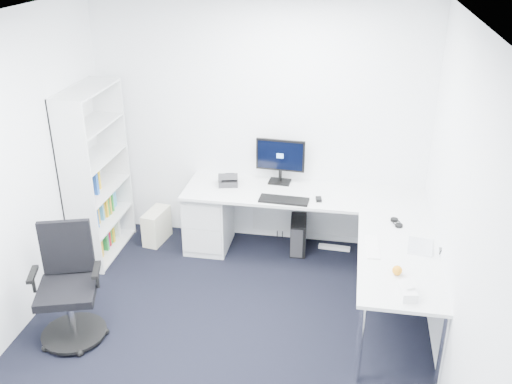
% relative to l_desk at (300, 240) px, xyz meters
% --- Properties ---
extents(ground, '(4.20, 4.20, 0.00)m').
position_rel_l_desk_xyz_m(ground, '(-0.55, -1.40, -0.37)').
color(ground, black).
extents(ceiling, '(4.20, 4.20, 0.00)m').
position_rel_l_desk_xyz_m(ceiling, '(-0.55, -1.40, 2.33)').
color(ceiling, white).
extents(wall_back, '(3.60, 0.02, 2.70)m').
position_rel_l_desk_xyz_m(wall_back, '(-0.55, 0.70, 0.98)').
color(wall_back, white).
rests_on(wall_back, ground).
extents(wall_right, '(0.02, 4.20, 2.70)m').
position_rel_l_desk_xyz_m(wall_right, '(1.25, -1.40, 0.98)').
color(wall_right, white).
rests_on(wall_right, ground).
extents(l_desk, '(2.56, 1.43, 0.75)m').
position_rel_l_desk_xyz_m(l_desk, '(0.00, 0.00, 0.00)').
color(l_desk, silver).
rests_on(l_desk, ground).
extents(drawer_pedestal, '(0.46, 0.57, 0.70)m').
position_rel_l_desk_xyz_m(drawer_pedestal, '(-1.06, 0.36, -0.02)').
color(drawer_pedestal, silver).
rests_on(drawer_pedestal, ground).
extents(bookshelf, '(0.36, 0.93, 1.85)m').
position_rel_l_desk_xyz_m(bookshelf, '(-2.17, 0.05, 0.55)').
color(bookshelf, silver).
rests_on(bookshelf, ground).
extents(task_chair, '(0.73, 0.73, 1.04)m').
position_rel_l_desk_xyz_m(task_chair, '(-1.84, -1.39, 0.15)').
color(task_chair, black).
rests_on(task_chair, ground).
extents(black_pc_tower, '(0.20, 0.40, 0.38)m').
position_rel_l_desk_xyz_m(black_pc_tower, '(-0.06, 0.44, -0.19)').
color(black_pc_tower, black).
rests_on(black_pc_tower, ground).
extents(beige_pc_tower, '(0.24, 0.42, 0.38)m').
position_rel_l_desk_xyz_m(beige_pc_tower, '(-1.68, 0.37, -0.19)').
color(beige_pc_tower, beige).
rests_on(beige_pc_tower, ground).
extents(power_strip, '(0.35, 0.08, 0.04)m').
position_rel_l_desk_xyz_m(power_strip, '(0.34, 0.52, -0.35)').
color(power_strip, white).
rests_on(power_strip, ground).
extents(monitor, '(0.54, 0.20, 0.51)m').
position_rel_l_desk_xyz_m(monitor, '(-0.30, 0.57, 0.63)').
color(monitor, black).
rests_on(monitor, l_desk).
extents(black_keyboard, '(0.51, 0.20, 0.02)m').
position_rel_l_desk_xyz_m(black_keyboard, '(-0.19, 0.12, 0.39)').
color(black_keyboard, black).
rests_on(black_keyboard, l_desk).
extents(mouse, '(0.07, 0.10, 0.03)m').
position_rel_l_desk_xyz_m(mouse, '(0.15, 0.19, 0.39)').
color(mouse, black).
rests_on(mouse, l_desk).
extents(desk_phone, '(0.25, 0.25, 0.14)m').
position_rel_l_desk_xyz_m(desk_phone, '(-0.84, 0.43, 0.45)').
color(desk_phone, '#28282A').
rests_on(desk_phone, l_desk).
extents(laptop, '(0.34, 0.33, 0.22)m').
position_rel_l_desk_xyz_m(laptop, '(1.10, -0.59, 0.48)').
color(laptop, silver).
rests_on(laptop, l_desk).
extents(white_keyboard, '(0.14, 0.40, 0.01)m').
position_rel_l_desk_xyz_m(white_keyboard, '(0.68, -0.66, 0.38)').
color(white_keyboard, white).
rests_on(white_keyboard, l_desk).
extents(headphones, '(0.16, 0.19, 0.04)m').
position_rel_l_desk_xyz_m(headphones, '(0.91, -0.18, 0.40)').
color(headphones, black).
rests_on(headphones, l_desk).
extents(orange_fruit, '(0.08, 0.08, 0.08)m').
position_rel_l_desk_xyz_m(orange_fruit, '(0.87, -1.06, 0.41)').
color(orange_fruit, orange).
rests_on(orange_fruit, l_desk).
extents(tissue_box, '(0.14, 0.23, 0.07)m').
position_rel_l_desk_xyz_m(tissue_box, '(0.93, -1.34, 0.41)').
color(tissue_box, white).
rests_on(tissue_box, l_desk).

